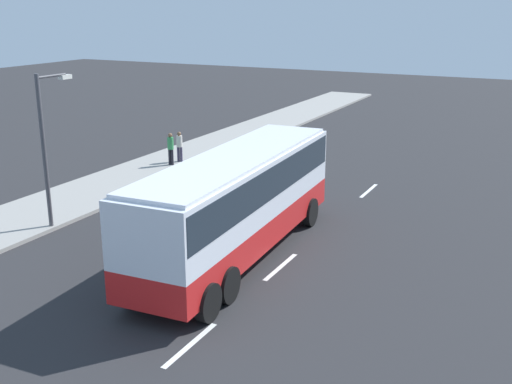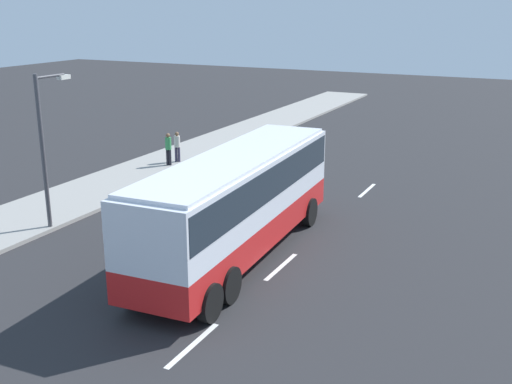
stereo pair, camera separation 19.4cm
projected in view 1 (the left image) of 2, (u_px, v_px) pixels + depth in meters
The scene contains 7 objects.
ground_plane at pixel (229, 250), 21.79m from camera, with size 120.00×120.00×0.00m, color #28282B.
sidewalk_curb at pixel (41, 212), 25.61m from camera, with size 80.00×4.00×0.15m, color gray.
lane_centreline at pixel (212, 326), 16.64m from camera, with size 28.11×0.16×0.01m.
coach_bus at pixel (238, 195), 20.61m from camera, with size 11.28×3.16×3.58m.
pedestrian_near_curb at pixel (171, 147), 32.59m from camera, with size 0.32×0.32×1.70m.
pedestrian_at_crossing at pixel (179, 144), 33.30m from camera, with size 0.32×0.32×1.62m.
street_lamp at pixel (47, 138), 23.01m from camera, with size 1.74×0.24×5.75m.
Camera 1 is at (-17.66, -10.01, 8.25)m, focal length 43.65 mm.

